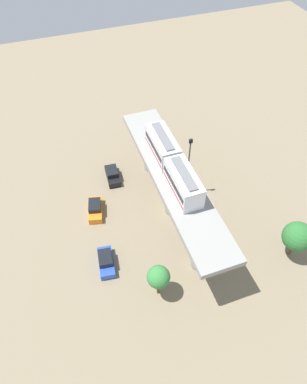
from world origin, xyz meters
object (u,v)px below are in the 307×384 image
tree_near_viaduct (158,277)px  signal_post (188,164)px  parked_car_blue (106,261)px  parked_car_orange (95,209)px  parked_car_black (112,175)px  train (173,163)px  tree_mid_lot (298,237)px

tree_near_viaduct → signal_post: (9.38, 13.77, 1.71)m
parked_car_blue → parked_car_orange: bearing=93.0°
parked_car_orange → tree_near_viaduct: size_ratio=0.88×
tree_near_viaduct → signal_post: size_ratio=0.52×
parked_car_black → signal_post: size_ratio=0.44×
train → tree_near_viaduct: train is taller
signal_post → parked_car_black: bearing=147.5°
parked_car_black → tree_mid_lot: bearing=-44.5°
parked_car_blue → parked_car_black: 14.96m
parked_car_blue → signal_post: (14.21, 8.13, 4.71)m
train → tree_near_viaduct: 13.89m
tree_near_viaduct → tree_mid_lot: size_ratio=0.91×
train → tree_mid_lot: bearing=-46.0°
train → parked_car_orange: (-10.14, 2.75, -8.05)m
parked_car_black → signal_post: signal_post is taller
parked_car_blue → signal_post: size_ratio=0.45×
parked_car_orange → parked_car_black: same height
train → parked_car_blue: bearing=-151.6°
tree_near_viaduct → parked_car_black: bearing=90.5°
tree_mid_lot → train: bearing=134.0°
parked_car_blue → signal_post: 17.04m
train → signal_post: train is taller
train → tree_mid_lot: (11.65, -12.06, -5.02)m
tree_near_viaduct → tree_mid_lot: 17.64m
parked_car_blue → tree_near_viaduct: tree_near_viaduct is taller
parked_car_blue → tree_near_viaduct: 8.01m
parked_car_black → tree_near_viaduct: tree_near_viaduct is taller
parked_car_black → tree_mid_lot: 27.27m
parked_car_blue → parked_car_orange: size_ratio=0.98×
train → tree_mid_lot: train is taller
parked_car_black → tree_mid_lot: (17.81, -20.44, 3.03)m
train → parked_car_black: 13.15m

